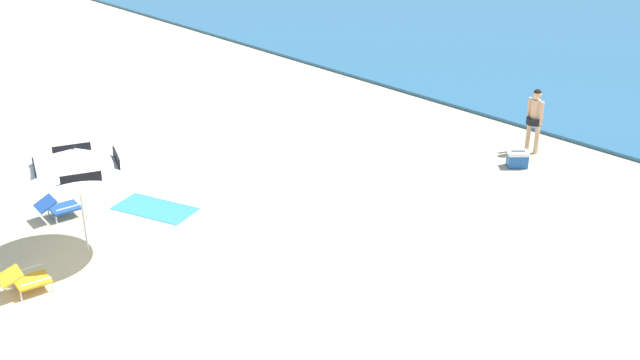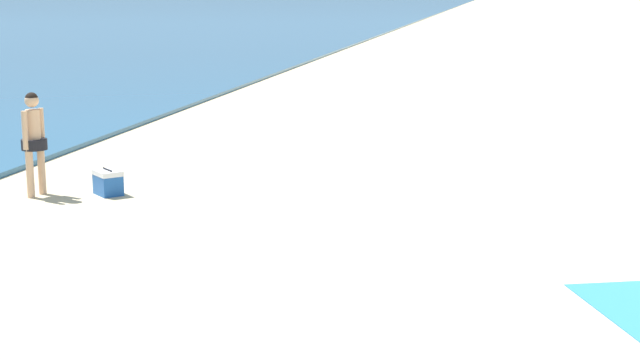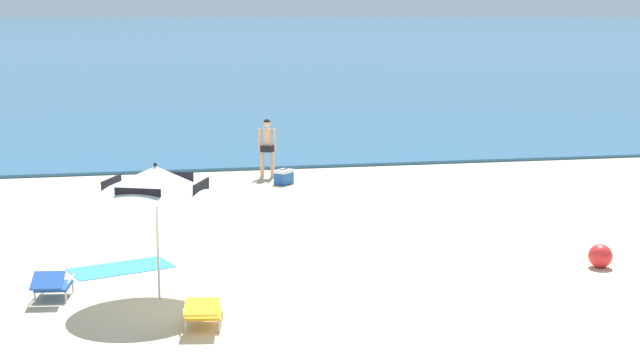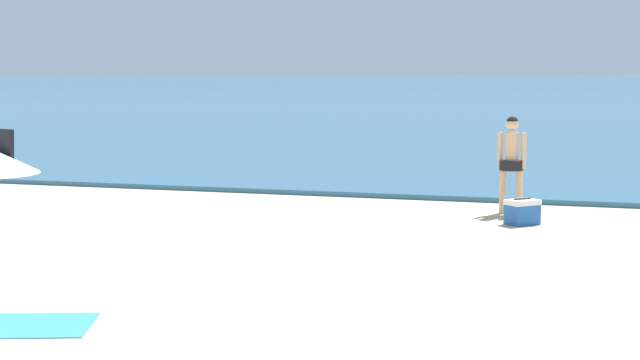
% 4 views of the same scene
% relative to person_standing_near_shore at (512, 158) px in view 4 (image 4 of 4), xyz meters
% --- Properties ---
extents(ocean_water, '(800.00, 800.00, 0.10)m').
position_rel_person_standing_near_shore_xyz_m(ocean_water, '(0.13, 401.29, -0.92)').
color(ocean_water, '#285B7F').
rests_on(ocean_water, ground).
extents(person_standing_near_shore, '(0.49, 0.41, 1.67)m').
position_rel_person_standing_near_shore_xyz_m(person_standing_near_shore, '(0.00, 0.00, 0.00)').
color(person_standing_near_shore, '#D8A87F').
rests_on(person_standing_near_shore, ground).
extents(cooler_box, '(0.60, 0.60, 0.43)m').
position_rel_person_standing_near_shore_xyz_m(cooler_box, '(0.29, -1.09, -0.76)').
color(cooler_box, '#1E56A8').
rests_on(cooler_box, ground).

